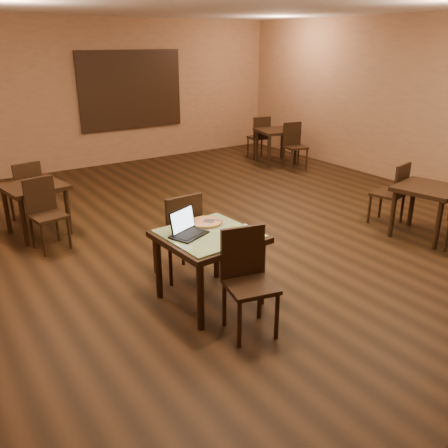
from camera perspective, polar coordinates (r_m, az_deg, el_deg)
ground at (r=6.68m, az=3.02°, el=-1.29°), size 10.00×10.00×0.00m
wall_back at (r=10.64m, az=-13.74°, el=14.99°), size 8.00×0.02×3.00m
wall_right at (r=9.22m, az=24.10°, el=12.90°), size 0.02×10.00×3.00m
ceiling at (r=6.18m, az=3.60°, el=25.33°), size 8.00×10.00×0.02m
mural at (r=10.79m, az=-11.12°, el=15.53°), size 2.34×0.05×1.64m
tiled_table at (r=4.76m, az=-1.81°, el=-2.23°), size 0.98×0.98×0.76m
chair_main_near at (r=4.36m, az=2.77°, el=-6.09°), size 0.51×0.51×0.99m
chair_main_far at (r=5.29m, az=-5.32°, el=-0.90°), size 0.45×0.45×1.01m
laptop at (r=4.69m, az=-4.60°, el=-0.47°), size 0.42×0.40×0.24m
plate at (r=4.70m, az=1.62°, el=-1.12°), size 0.25×0.25×0.01m
pizza_slice at (r=4.69m, az=1.62°, el=-0.95°), size 0.25×0.25×0.02m
pizza_pan at (r=4.97m, az=-2.13°, el=0.13°), size 0.37×0.37×0.01m
pizza_whole at (r=4.96m, az=-2.13°, el=0.27°), size 0.33×0.33×0.02m
spatula at (r=4.96m, az=-1.82°, el=0.35°), size 0.24×0.26×0.01m
napkin_roll at (r=4.82m, az=3.09°, el=-0.41°), size 0.04×0.16×0.04m
other_table_a at (r=10.59m, az=6.31°, el=10.56°), size 0.94×0.94×0.74m
other_table_a_chair_near at (r=10.21m, az=8.41°, el=9.63°), size 0.50×0.50×0.95m
other_table_a_chair_far at (r=11.02m, az=4.33°, el=10.65°), size 0.50×0.50×0.95m
other_table_b at (r=7.01m, az=-21.83°, el=3.45°), size 0.88×0.88×0.72m
other_table_b_chair_near at (r=6.52m, az=-20.76°, el=1.66°), size 0.46×0.46×0.93m
other_table_b_chair_far at (r=7.54m, az=-22.61°, el=3.95°), size 0.46×0.46×0.93m
other_table_c at (r=6.98m, az=23.24°, el=3.19°), size 0.91×0.91×0.72m
other_table_c_chair_far at (r=7.30m, az=19.73°, el=3.83°), size 0.48×0.48×0.93m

